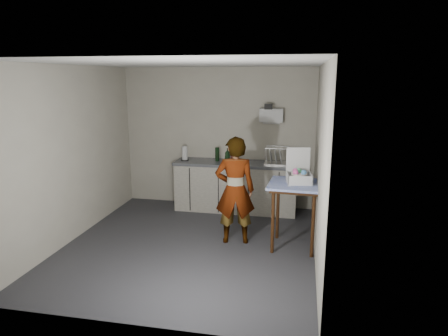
% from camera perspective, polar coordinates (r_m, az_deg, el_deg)
% --- Properties ---
extents(ground, '(4.00, 4.00, 0.00)m').
position_cam_1_polar(ground, '(6.03, -4.86, -10.85)').
color(ground, '#2D2D32').
rests_on(ground, ground).
extents(wall_back, '(3.60, 0.02, 2.60)m').
position_cam_1_polar(wall_back, '(7.54, -0.89, 4.32)').
color(wall_back, '#B1AB9A').
rests_on(wall_back, ground).
extents(wall_right, '(0.02, 4.00, 2.60)m').
position_cam_1_polar(wall_right, '(5.42, 13.37, 0.56)').
color(wall_right, '#B1AB9A').
rests_on(wall_right, ground).
extents(wall_left, '(0.02, 4.00, 2.60)m').
position_cam_1_polar(wall_left, '(6.37, -20.78, 1.88)').
color(wall_left, '#B1AB9A').
rests_on(wall_left, ground).
extents(ceiling, '(3.60, 4.00, 0.01)m').
position_cam_1_polar(ceiling, '(5.53, -5.39, 14.60)').
color(ceiling, silver).
rests_on(ceiling, wall_back).
extents(kitchen_counter, '(2.24, 0.62, 0.91)m').
position_cam_1_polar(kitchen_counter, '(7.37, 1.71, -2.83)').
color(kitchen_counter, black).
rests_on(kitchen_counter, ground).
extents(wall_shelf, '(0.42, 0.18, 0.37)m').
position_cam_1_polar(wall_shelf, '(7.27, 6.77, 7.47)').
color(wall_shelf, silver).
rests_on(wall_shelf, ground).
extents(side_table, '(0.79, 0.79, 0.96)m').
position_cam_1_polar(side_table, '(5.74, 10.16, -3.34)').
color(side_table, '#361B0C').
rests_on(side_table, ground).
extents(standing_man, '(0.65, 0.48, 1.60)m').
position_cam_1_polar(standing_man, '(5.86, 1.58, -3.22)').
color(standing_man, '#B2A593').
rests_on(standing_man, ground).
extents(soap_bottle, '(0.13, 0.13, 0.26)m').
position_cam_1_polar(soap_bottle, '(7.22, 0.49, 1.85)').
color(soap_bottle, black).
rests_on(soap_bottle, kitchen_counter).
extents(soda_can, '(0.07, 0.07, 0.13)m').
position_cam_1_polar(soda_can, '(7.31, 1.31, 1.44)').
color(soda_can, '#B7122E').
rests_on(soda_can, kitchen_counter).
extents(dark_bottle, '(0.07, 0.07, 0.26)m').
position_cam_1_polar(dark_bottle, '(7.32, -0.99, 1.98)').
color(dark_bottle, black).
rests_on(dark_bottle, kitchen_counter).
extents(paper_towel, '(0.15, 0.15, 0.27)m').
position_cam_1_polar(paper_towel, '(7.43, -5.63, 2.07)').
color(paper_towel, black).
rests_on(paper_towel, kitchen_counter).
extents(dish_rack, '(0.44, 0.33, 0.31)m').
position_cam_1_polar(dish_rack, '(7.16, 7.49, 1.14)').
color(dish_rack, white).
rests_on(dish_rack, kitchen_counter).
extents(bakery_box, '(0.39, 0.40, 0.48)m').
position_cam_1_polar(bakery_box, '(5.74, 10.64, -1.00)').
color(bakery_box, silver).
rests_on(bakery_box, side_table).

